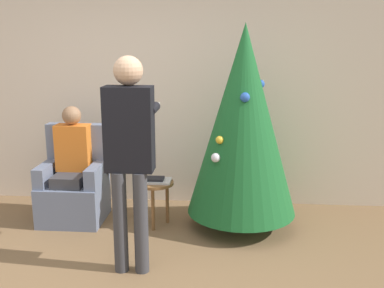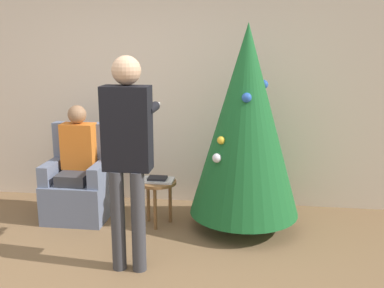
% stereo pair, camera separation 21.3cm
% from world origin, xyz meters
% --- Properties ---
extents(wall_back, '(8.00, 0.06, 2.70)m').
position_xyz_m(wall_back, '(0.00, 2.23, 1.35)').
color(wall_back, beige).
rests_on(wall_back, ground_plane).
extents(christmas_tree, '(1.12, 1.12, 2.10)m').
position_xyz_m(christmas_tree, '(1.07, 1.48, 1.13)').
color(christmas_tree, brown).
rests_on(christmas_tree, ground_plane).
extents(armchair, '(0.66, 0.61, 1.03)m').
position_xyz_m(armchair, '(-0.74, 1.56, 0.36)').
color(armchair, slate).
rests_on(armchair, ground_plane).
extents(person_seated, '(0.36, 0.46, 1.25)m').
position_xyz_m(person_seated, '(-0.74, 1.53, 0.68)').
color(person_seated, '#38383D').
rests_on(person_seated, ground_plane).
extents(person_standing, '(0.41, 0.57, 1.81)m').
position_xyz_m(person_standing, '(0.12, 0.53, 1.09)').
color(person_standing, '#38383D').
rests_on(person_standing, ground_plane).
extents(side_stool, '(0.40, 0.40, 0.48)m').
position_xyz_m(side_stool, '(0.16, 1.45, 0.40)').
color(side_stool, brown).
rests_on(side_stool, ground_plane).
extents(laptop, '(0.34, 0.22, 0.02)m').
position_xyz_m(laptop, '(0.16, 1.45, 0.49)').
color(laptop, silver).
rests_on(laptop, side_stool).
extents(book, '(0.19, 0.14, 0.02)m').
position_xyz_m(book, '(0.16, 1.45, 0.51)').
color(book, black).
rests_on(book, laptop).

